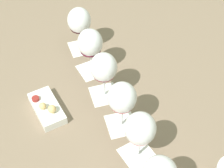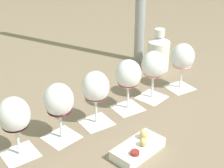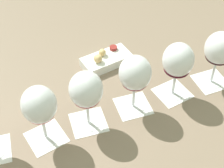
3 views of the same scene
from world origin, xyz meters
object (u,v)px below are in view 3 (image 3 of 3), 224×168
Objects in this scene: wine_glass_3 at (135,75)px; snack_dish at (106,60)px; wine_glass_1 at (39,107)px; wine_glass_2 at (86,92)px; wine_glass_5 at (219,50)px; wine_glass_4 at (178,62)px.

wine_glass_3 is 0.24m from snack_dish.
wine_glass_2 is (0.10, 0.08, 0.00)m from wine_glass_1.
wine_glass_3 is 1.00× the size of wine_glass_5.
snack_dish is at bearing 126.52° from wine_glass_3.
wine_glass_2 reaches higher than snack_dish.
snack_dish is (-0.36, 0.01, -0.11)m from wine_glass_5.
wine_glass_5 is at bearing -1.21° from snack_dish.
wine_glass_5 is at bearing 36.82° from wine_glass_1.
wine_glass_4 reaches higher than snack_dish.
wine_glass_5 is at bearing 34.58° from wine_glass_4.
wine_glass_4 is 0.14m from wine_glass_5.
wine_glass_3 is at bearing 38.14° from wine_glass_1.
wine_glass_3 is 1.00× the size of wine_glass_4.
wine_glass_3 and wine_glass_4 have the same top height.
wine_glass_2 is at bearing 37.72° from wine_glass_1.
wine_glass_2 is 0.15m from wine_glass_3.
wine_glass_3 is 1.08× the size of snack_dish.
wine_glass_2 is at bearing -87.57° from snack_dish.
wine_glass_5 is at bearing 36.55° from wine_glass_2.
wine_glass_2 is 1.00× the size of wine_glass_5.
wine_glass_5 is (0.45, 0.34, 0.00)m from wine_glass_1.
snack_dish is at bearing 178.79° from wine_glass_5.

